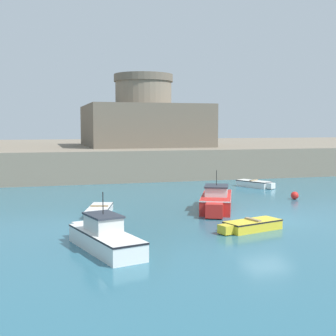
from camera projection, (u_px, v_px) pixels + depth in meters
ground_plane at (267, 221)px, 24.74m from camera, size 200.00×200.00×0.00m
quay_seawall at (128, 154)px, 61.08m from camera, size 120.00×40.00×2.82m
motorboat_white_0 at (104, 237)px, 18.85m from camera, size 2.61×5.41×2.35m
dinghy_yellow_2 at (251, 225)px, 22.38m from camera, size 3.46×1.90×0.56m
motorboat_red_3 at (216, 201)px, 27.83m from camera, size 3.58×5.69×2.39m
dinghy_white_4 at (255, 184)px, 38.33m from camera, size 2.28×3.36×0.61m
dinghy_white_5 at (99, 210)px, 26.33m from camera, size 2.02×3.83×0.53m
mooring_buoy at (295, 195)px, 31.96m from camera, size 0.53×0.53×0.53m
fortress at (144, 121)px, 52.03m from camera, size 12.70×12.70×7.86m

